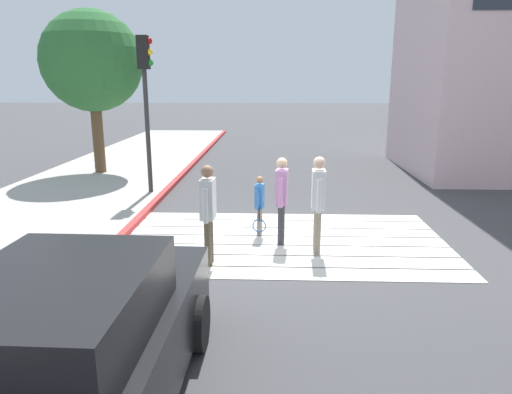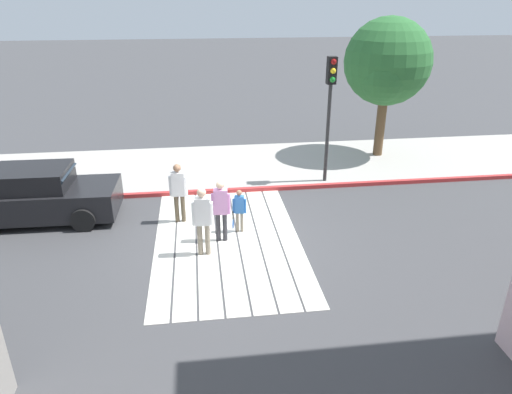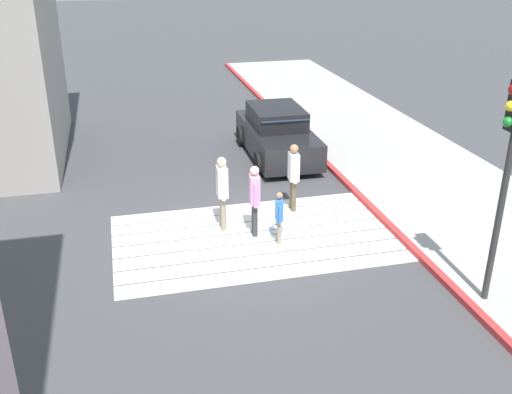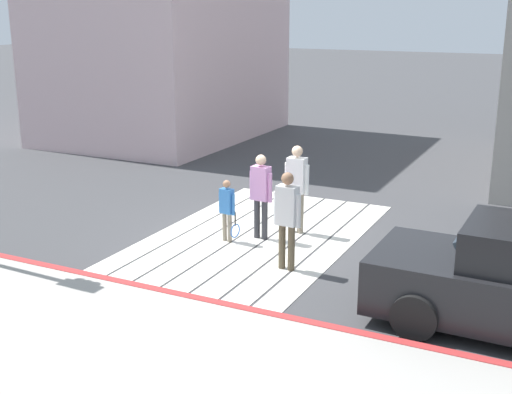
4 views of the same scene
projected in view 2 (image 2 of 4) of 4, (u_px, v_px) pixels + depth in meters
The scene contains 11 objects.
ground_plane at pixel (228, 241), 12.24m from camera, with size 120.00×120.00×0.00m, color #424244.
crosswalk_stripes at pixel (228, 241), 12.24m from camera, with size 6.40×3.80×0.01m.
sidewalk_west at pixel (217, 167), 17.30m from camera, with size 4.80×40.00×0.12m, color #ADA8A0.
curb_painted at pixel (220, 191), 15.16m from camera, with size 0.16×40.00×0.13m, color #BC3333.
car_parked_near_curb at pixel (39, 196), 13.14m from camera, with size 2.04×4.33×1.57m.
traffic_light_corner at pixel (330, 96), 14.68m from camera, with size 0.39×0.28×4.24m.
street_tree at pixel (387, 64), 16.91m from camera, with size 3.20×3.20×5.32m.
pedestrian_adult_lead at pixel (203, 217), 11.20m from camera, with size 0.24×0.52×1.80m.
pedestrian_adult_trailing at pixel (178, 189), 12.87m from camera, with size 0.25×0.51×1.75m.
pedestrian_adult_side at pixel (221, 207), 11.87m from camera, with size 0.25×0.50×1.70m.
pedestrian_child_with_racket at pixel (239, 209), 12.45m from camera, with size 0.28×0.40×1.24m.
Camera 2 is at (10.73, -0.63, 6.03)m, focal length 32.33 mm.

